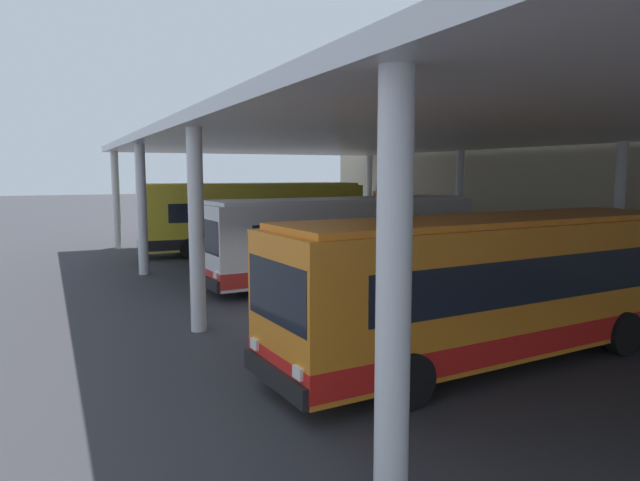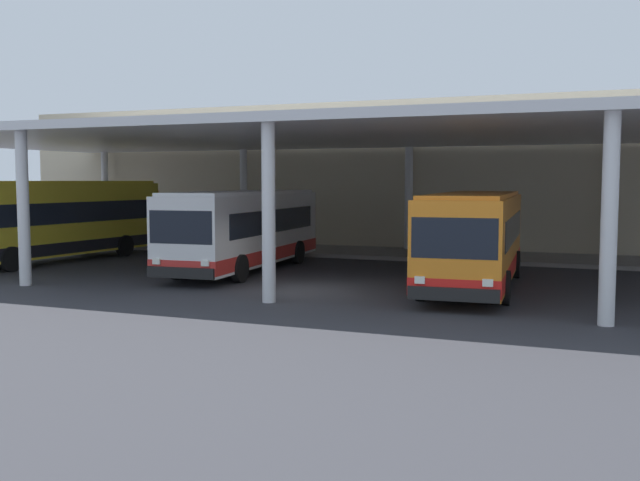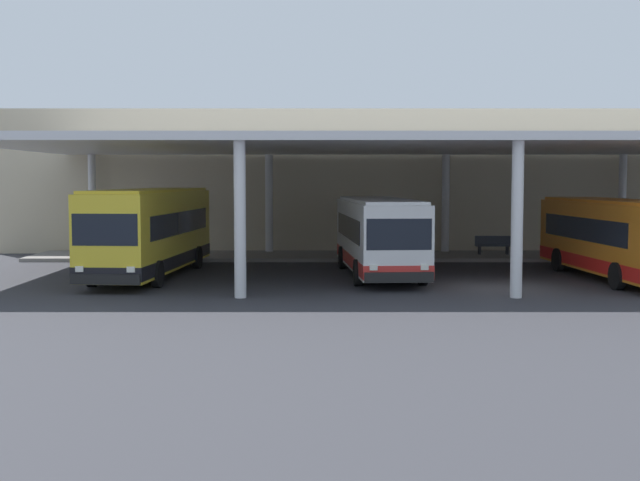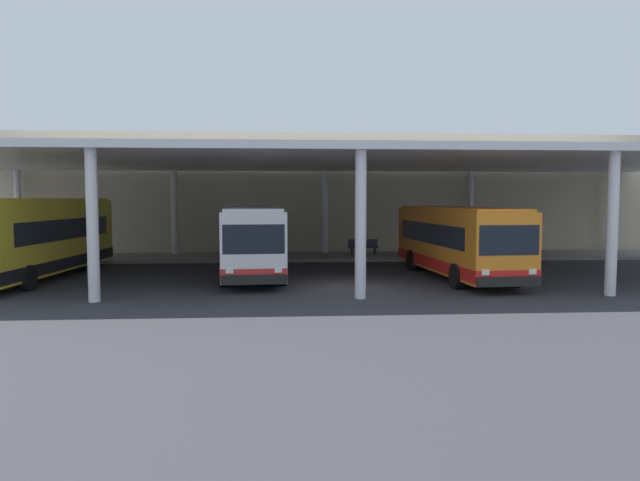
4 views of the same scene
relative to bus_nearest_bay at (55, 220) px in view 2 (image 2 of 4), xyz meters
The scene contains 9 objects.
ground_plane 14.11m from the bus_nearest_bay, 15.32° to the right, with size 200.00×200.00×0.00m, color #333338.
platform_kerb 15.81m from the bus_nearest_bay, 30.83° to the left, with size 42.00×4.50×0.18m, color gray.
station_building_facade 17.72m from the bus_nearest_bay, 39.95° to the left, with size 48.00×1.60×7.69m, color #C1B293.
canopy_shelter 14.05m from the bus_nearest_bay, ahead, with size 40.00×17.00×5.55m.
bus_nearest_bay is the anchor object (origin of this frame).
bus_second_bay 9.34m from the bus_nearest_bay, ahead, with size 3.22×10.67×3.17m.
bus_middle_bay 18.62m from the bus_nearest_bay, ahead, with size 3.20×10.67×3.17m.
bench_waiting 17.69m from the bus_nearest_bay, 27.39° to the left, with size 1.80×0.45×0.92m.
banner_sign 7.25m from the bus_nearest_bay, 88.79° to the left, with size 0.70×0.12×3.20m.
Camera 2 is at (9.17, -21.43, 3.58)m, focal length 40.35 mm.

